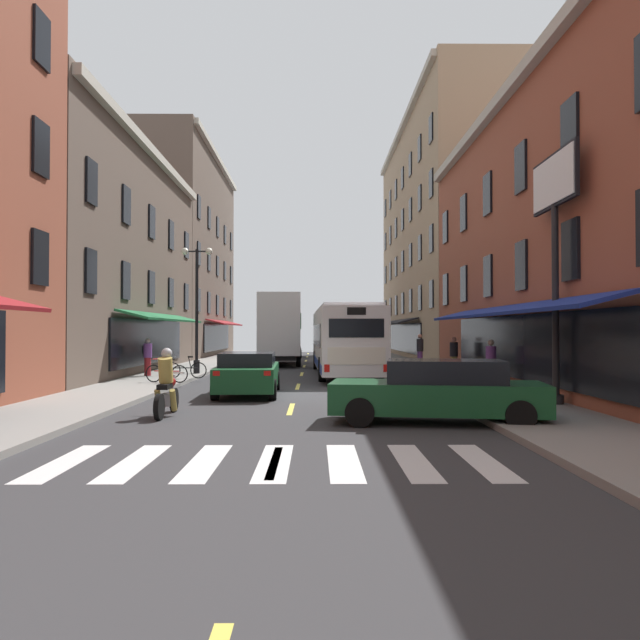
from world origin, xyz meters
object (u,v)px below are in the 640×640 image
(pedestrian_mid, at_px, (454,355))
(street_lamp_twin, at_px, (197,304))
(pedestrian_near, at_px, (147,356))
(pedestrian_far, at_px, (491,362))
(sedan_far, at_px, (248,373))
(motorcycle_rider, at_px, (167,387))
(bicycle_near, at_px, (186,370))
(sedan_mid, at_px, (439,391))
(sedan_near, at_px, (289,349))
(bicycle_mid, at_px, (167,373))
(box_truck, at_px, (280,330))
(pedestrian_rear, at_px, (420,350))
(transit_bus, at_px, (344,340))
(billboard_sign, at_px, (555,213))

(pedestrian_mid, relative_size, street_lamp_twin, 0.29)
(pedestrian_near, relative_size, pedestrian_far, 0.99)
(sedan_far, bearing_deg, motorcycle_rider, -106.27)
(bicycle_near, bearing_deg, sedan_mid, -53.95)
(sedan_near, height_order, sedan_far, sedan_far)
(bicycle_mid, bearing_deg, sedan_mid, -47.57)
(box_truck, bearing_deg, pedestrian_rear, -32.30)
(transit_bus, distance_m, bicycle_near, 7.77)
(pedestrian_rear, bearing_deg, billboard_sign, -96.81)
(box_truck, height_order, pedestrian_near, box_truck)
(sedan_mid, relative_size, motorcycle_rider, 2.39)
(bicycle_near, distance_m, street_lamp_twin, 4.07)
(transit_bus, relative_size, bicycle_mid, 7.43)
(box_truck, height_order, bicycle_mid, box_truck)
(box_truck, height_order, sedan_near, box_truck)
(transit_bus, xyz_separation_m, bicycle_near, (-6.63, -3.89, -1.16))
(billboard_sign, xyz_separation_m, sedan_mid, (-3.62, -2.44, -4.50))
(sedan_mid, relative_size, pedestrian_near, 3.06)
(pedestrian_mid, bearing_deg, sedan_far, 105.49)
(sedan_far, bearing_deg, bicycle_near, 121.86)
(box_truck, distance_m, street_lamp_twin, 9.81)
(sedan_mid, height_order, street_lamp_twin, street_lamp_twin)
(pedestrian_far, bearing_deg, transit_bus, 54.51)
(sedan_near, bearing_deg, transit_bus, -79.84)
(motorcycle_rider, bearing_deg, sedan_far, 73.73)
(sedan_far, relative_size, pedestrian_mid, 2.80)
(box_truck, height_order, motorcycle_rider, box_truck)
(bicycle_mid, distance_m, street_lamp_twin, 5.64)
(bicycle_near, bearing_deg, pedestrian_rear, 33.91)
(bicycle_near, bearing_deg, billboard_sign, -36.52)
(box_truck, bearing_deg, pedestrian_mid, -51.05)
(pedestrian_mid, relative_size, pedestrian_rear, 0.95)
(pedestrian_far, xyz_separation_m, pedestrian_rear, (-0.59, 10.90, 0.08))
(motorcycle_rider, xyz_separation_m, bicycle_near, (-1.66, 9.93, -0.21))
(sedan_far, height_order, pedestrian_rear, pedestrian_rear)
(sedan_mid, xyz_separation_m, pedestrian_far, (3.35, 7.46, 0.26))
(transit_bus, bearing_deg, bicycle_near, -149.62)
(pedestrian_near, height_order, pedestrian_mid, pedestrian_mid)
(sedan_near, distance_m, bicycle_mid, 24.98)
(sedan_near, bearing_deg, pedestrian_rear, -63.95)
(box_truck, xyz_separation_m, sedan_far, (-0.06, -17.11, -1.44))
(billboard_sign, distance_m, pedestrian_far, 6.58)
(sedan_near, xyz_separation_m, pedestrian_near, (-5.21, -21.26, 0.31))
(sedan_near, height_order, bicycle_mid, sedan_near)
(pedestrian_rear, bearing_deg, pedestrian_near, -165.72)
(billboard_sign, height_order, pedestrian_rear, billboard_sign)
(billboard_sign, relative_size, sedan_near, 1.41)
(sedan_mid, bearing_deg, sedan_near, 98.11)
(sedan_far, bearing_deg, pedestrian_mid, 39.90)
(bicycle_near, distance_m, pedestrian_far, 11.99)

